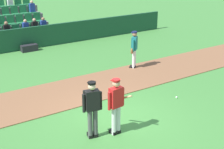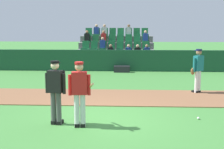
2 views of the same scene
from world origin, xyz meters
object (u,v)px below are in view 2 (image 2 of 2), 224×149
(batter_red_jersey, at_px, (80,92))
(equipment_bag, at_px, (122,69))
(runner_teal_jersey, at_px, (198,69))
(umpire_home_plate, at_px, (56,89))
(baseball, at_px, (198,118))

(batter_red_jersey, relative_size, equipment_bag, 1.96)
(batter_red_jersey, distance_m, equipment_bag, 9.95)
(runner_teal_jersey, distance_m, equipment_bag, 6.29)
(umpire_home_plate, bearing_deg, baseball, 9.08)
(runner_teal_jersey, xyz_separation_m, baseball, (-0.71, -3.61, -0.93))
(umpire_home_plate, height_order, baseball, umpire_home_plate)
(batter_red_jersey, height_order, runner_teal_jersey, same)
(baseball, bearing_deg, equipment_bag, 104.87)
(batter_red_jersey, xyz_separation_m, equipment_bag, (0.92, 9.88, -0.79))
(batter_red_jersey, distance_m, umpire_home_plate, 0.72)
(umpire_home_plate, height_order, runner_teal_jersey, same)
(batter_red_jersey, bearing_deg, umpire_home_plate, 162.64)
(baseball, xyz_separation_m, equipment_bag, (-2.40, 9.02, 0.14))
(baseball, bearing_deg, runner_teal_jersey, 78.89)
(umpire_home_plate, distance_m, baseball, 4.16)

